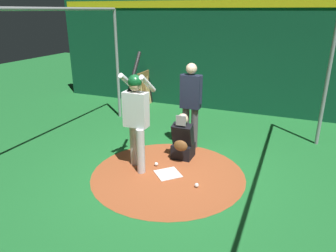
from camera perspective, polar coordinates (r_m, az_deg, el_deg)
ground_plane at (r=5.89m, az=-0.00°, el=-8.71°), size 26.99×26.99×0.00m
dirt_circle at (r=5.89m, az=-0.00°, el=-8.68°), size 2.81×2.81×0.01m
home_plate at (r=5.88m, az=-0.00°, el=-8.61°), size 0.59×0.59×0.01m
batter at (r=5.71m, az=-5.77°, el=2.33°), size 0.68×0.49×2.14m
catcher at (r=6.35m, az=2.68°, el=-2.73°), size 0.58×0.40×0.95m
umpire at (r=6.70m, az=4.11°, el=4.53°), size 0.23×0.49×1.84m
back_wall at (r=9.44m, az=10.50°, el=12.24°), size 0.22×10.99×3.15m
cage_frame at (r=5.22m, az=-0.00°, el=11.09°), size 5.28×5.19×2.90m
bat_rack at (r=10.21m, az=-3.74°, el=6.83°), size 1.18×0.19×1.05m
baseball_0 at (r=6.16m, az=-2.13°, el=-6.88°), size 0.07×0.07×0.07m
baseball_1 at (r=5.49m, az=5.19°, el=-10.58°), size 0.07×0.07×0.07m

